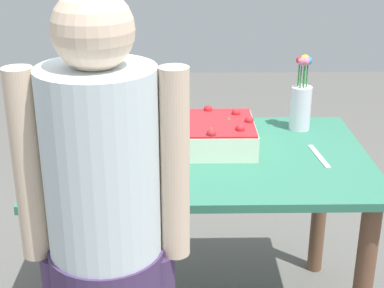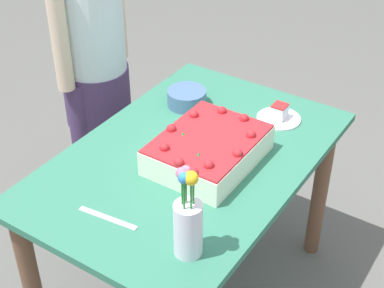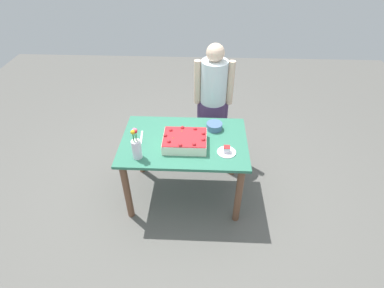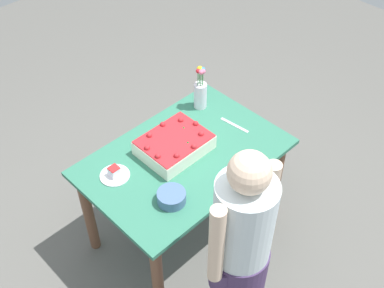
{
  "view_description": "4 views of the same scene",
  "coord_description": "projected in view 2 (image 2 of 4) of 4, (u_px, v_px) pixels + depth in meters",
  "views": [
    {
      "loc": [
        -0.09,
        -2.09,
        1.66
      ],
      "look_at": [
        -0.05,
        0.07,
        0.78
      ],
      "focal_mm": 55.0,
      "sensor_mm": 36.0,
      "label": 1
    },
    {
      "loc": [
        1.48,
        0.99,
        2.07
      ],
      "look_at": [
        0.02,
        0.03,
        0.84
      ],
      "focal_mm": 55.0,
      "sensor_mm": 36.0,
      "label": 2
    },
    {
      "loc": [
        -0.18,
        2.36,
        2.6
      ],
      "look_at": [
        -0.08,
        0.11,
        0.81
      ],
      "focal_mm": 28.0,
      "sensor_mm": 36.0,
      "label": 3
    },
    {
      "loc": [
        -1.45,
        -1.54,
        2.9
      ],
      "look_at": [
        0.06,
        -0.01,
        0.83
      ],
      "focal_mm": 45.0,
      "sensor_mm": 36.0,
      "label": 4
    }
  ],
  "objects": [
    {
      "name": "sheet_cake",
      "position": [
        208.0,
        149.0,
        2.16
      ],
      "size": [
        0.42,
        0.33,
        0.13
      ],
      "color": "white",
      "rests_on": "dining_table"
    },
    {
      "name": "dining_table",
      "position": [
        189.0,
        184.0,
        2.29
      ],
      "size": [
        1.26,
        0.84,
        0.76
      ],
      "color": "#32755B",
      "rests_on": "ground_plane"
    },
    {
      "name": "flower_vase",
      "position": [
        188.0,
        222.0,
        1.74
      ],
      "size": [
        0.09,
        0.09,
        0.32
      ],
      "color": "white",
      "rests_on": "dining_table"
    },
    {
      "name": "serving_plate_with_slice",
      "position": [
        279.0,
        115.0,
        2.41
      ],
      "size": [
        0.18,
        0.18,
        0.07
      ],
      "color": "white",
      "rests_on": "dining_table"
    },
    {
      "name": "cake_knife",
      "position": [
        108.0,
        218.0,
        1.93
      ],
      "size": [
        0.04,
        0.22,
        0.0
      ],
      "primitive_type": "cube",
      "rotation": [
        0.0,
        0.0,
        4.82
      ],
      "color": "silver",
      "rests_on": "dining_table"
    },
    {
      "name": "fruit_bowl",
      "position": [
        187.0,
        98.0,
        2.5
      ],
      "size": [
        0.17,
        0.17,
        0.07
      ],
      "primitive_type": "cylinder",
      "color": "#4A6893",
      "rests_on": "dining_table"
    },
    {
      "name": "person_standing",
      "position": [
        93.0,
        57.0,
        2.69
      ],
      "size": [
        0.45,
        0.31,
        1.49
      ],
      "rotation": [
        0.0,
        0.0,
        1.57
      ],
      "color": "#46325A",
      "rests_on": "ground_plane"
    }
  ]
}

